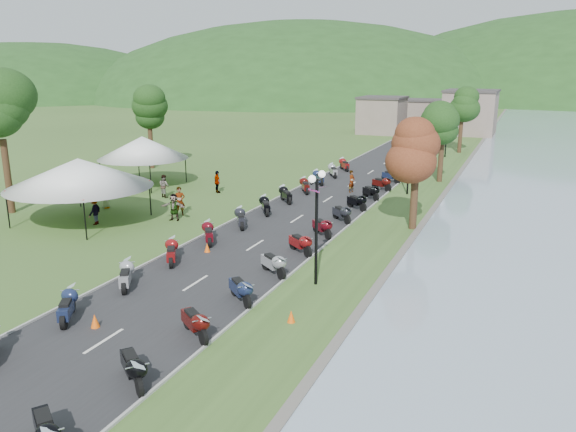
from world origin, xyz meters
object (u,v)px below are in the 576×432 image
at_px(vendor_tent_main, 81,190).
at_px(pedestrian_c, 96,224).
at_px(pedestrian_b, 165,197).
at_px(pedestrian_a, 180,215).

height_order(vendor_tent_main, pedestrian_c, vendor_tent_main).
distance_m(vendor_tent_main, pedestrian_c, 2.33).
relative_size(vendor_tent_main, pedestrian_b, 3.47).
bearing_deg(vendor_tent_main, pedestrian_b, 84.94).
bearing_deg(vendor_tent_main, pedestrian_c, -11.49).
bearing_deg(pedestrian_c, vendor_tent_main, -112.67).
bearing_deg(pedestrian_b, pedestrian_a, 156.48).
distance_m(pedestrian_a, pedestrian_b, 5.73).
bearing_deg(pedestrian_b, pedestrian_c, 114.73).
bearing_deg(pedestrian_a, pedestrian_b, 101.49).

